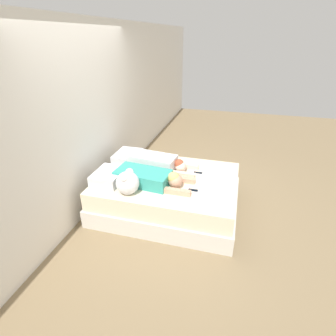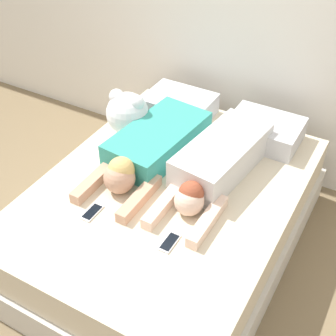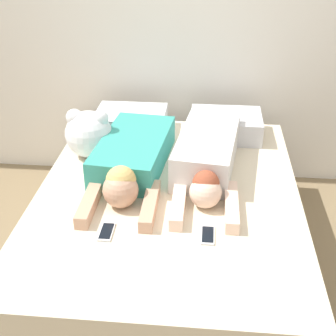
{
  "view_description": "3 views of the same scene",
  "coord_description": "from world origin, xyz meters",
  "views": [
    {
      "loc": [
        -3.21,
        -0.88,
        2.38
      ],
      "look_at": [
        0.0,
        0.0,
        0.68
      ],
      "focal_mm": 28.0,
      "sensor_mm": 36.0,
      "label": 1
    },
    {
      "loc": [
        1.07,
        -1.9,
        2.45
      ],
      "look_at": [
        0.0,
        0.0,
        0.68
      ],
      "focal_mm": 50.0,
      "sensor_mm": 36.0,
      "label": 2
    },
    {
      "loc": [
        0.21,
        -2.26,
        1.97
      ],
      "look_at": [
        0.0,
        0.0,
        0.68
      ],
      "focal_mm": 50.0,
      "sensor_mm": 36.0,
      "label": 3
    }
  ],
  "objects": [
    {
      "name": "cell_phone_right",
      "position": [
        0.24,
        -0.4,
        0.54
      ],
      "size": [
        0.07,
        0.15,
        0.01
      ],
      "color": "silver",
      "rests_on": "bed"
    },
    {
      "name": "cell_phone_left",
      "position": [
        -0.27,
        -0.42,
        0.54
      ],
      "size": [
        0.07,
        0.15,
        0.01
      ],
      "color": "silver",
      "rests_on": "bed"
    },
    {
      "name": "plush_toy",
      "position": [
        -0.55,
        0.39,
        0.69
      ],
      "size": [
        0.3,
        0.3,
        0.32
      ],
      "color": "white",
      "rests_on": "bed"
    },
    {
      "name": "ground_plane",
      "position": [
        0.0,
        0.0,
        0.0
      ],
      "size": [
        12.0,
        12.0,
        0.0
      ],
      "primitive_type": "plane",
      "color": "#7F6B4C"
    },
    {
      "name": "pillow_head_right",
      "position": [
        0.34,
        0.77,
        0.61
      ],
      "size": [
        0.49,
        0.37,
        0.16
      ],
      "color": "silver",
      "rests_on": "bed"
    },
    {
      "name": "bed",
      "position": [
        0.0,
        0.0,
        0.26
      ],
      "size": [
        1.55,
        2.02,
        0.53
      ],
      "color": "beige",
      "rests_on": "ground_plane"
    },
    {
      "name": "person_right",
      "position": [
        0.21,
        0.23,
        0.64
      ],
      "size": [
        0.42,
        1.09,
        0.22
      ],
      "color": "silver",
      "rests_on": "bed"
    },
    {
      "name": "person_left",
      "position": [
        -0.24,
        0.18,
        0.62
      ],
      "size": [
        0.46,
        1.1,
        0.22
      ],
      "color": "teal",
      "rests_on": "bed"
    },
    {
      "name": "wall_back",
      "position": [
        0.0,
        1.16,
        1.3
      ],
      "size": [
        12.0,
        0.06,
        2.6
      ],
      "color": "white",
      "rests_on": "ground_plane"
    },
    {
      "name": "pillow_head_left",
      "position": [
        -0.34,
        0.77,
        0.61
      ],
      "size": [
        0.49,
        0.37,
        0.16
      ],
      "color": "silver",
      "rests_on": "bed"
    }
  ]
}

